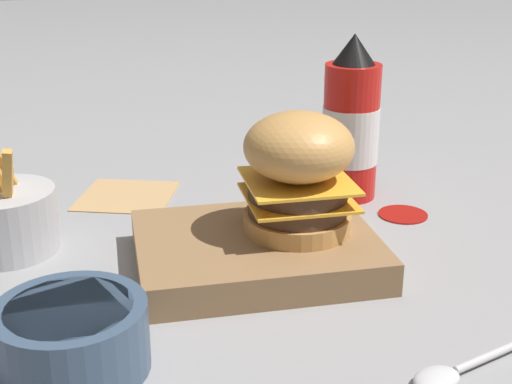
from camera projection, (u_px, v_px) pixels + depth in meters
ground_plane at (307, 276)px, 0.75m from camera, size 6.00×6.00×0.00m
serving_board at (256, 250)px, 0.77m from camera, size 0.26×0.20×0.04m
burger at (301, 172)px, 0.76m from camera, size 0.12×0.12×0.13m
ketchup_bottle at (351, 126)px, 0.94m from camera, size 0.08×0.08×0.22m
fries_basket at (5, 218)px, 0.80m from camera, size 0.12×0.12×0.14m
side_bowl at (72, 336)px, 0.59m from camera, size 0.13×0.13×0.06m
spoon at (461, 368)px, 0.59m from camera, size 0.18×0.08×0.01m
ketchup_puddle at (403, 214)px, 0.91m from camera, size 0.06×0.06×0.00m
parchment_square at (127, 195)px, 0.97m from camera, size 0.16×0.16×0.00m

